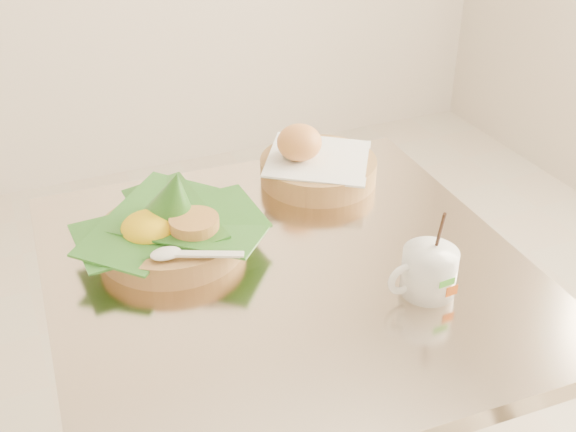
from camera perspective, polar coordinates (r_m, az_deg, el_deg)
name	(u,v)px	position (r m, az deg, el deg)	size (l,w,h in m)	color
cafe_table	(288,376)	(1.23, 0.00, -12.49)	(0.73, 0.73, 0.75)	gray
rice_basket	(171,227)	(1.12, -9.26, -0.87)	(0.28, 0.28, 0.14)	tan
bread_basket	(315,164)	(1.30, 2.16, 4.10)	(0.25, 0.25, 0.11)	tan
coffee_mug	(428,271)	(1.03, 10.99, -4.27)	(0.11, 0.08, 0.14)	white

